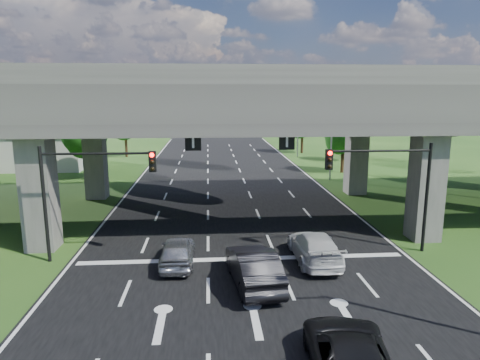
{
  "coord_description": "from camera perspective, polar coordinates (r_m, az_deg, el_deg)",
  "views": [
    {
      "loc": [
        -1.7,
        -17.58,
        8.51
      ],
      "look_at": [
        0.27,
        8.92,
        3.16
      ],
      "focal_mm": 32.0,
      "sensor_mm": 36.0,
      "label": 1
    }
  ],
  "objects": [
    {
      "name": "tree_left_far",
      "position": [
        60.73,
        -15.07,
        7.81
      ],
      "size": [
        4.8,
        4.8,
        8.32
      ],
      "color": "black",
      "rests_on": "ground"
    },
    {
      "name": "signal_left",
      "position": [
        22.79,
        -19.76,
        -0.23
      ],
      "size": [
        5.76,
        0.54,
        6.0
      ],
      "color": "black",
      "rests_on": "ground"
    },
    {
      "name": "warehouse",
      "position": [
        58.29,
        -28.92,
        3.55
      ],
      "size": [
        20.0,
        10.0,
        4.0
      ],
      "primitive_type": "cube",
      "color": "#9E9E99",
      "rests_on": "ground"
    },
    {
      "name": "overpass",
      "position": [
        29.63,
        -0.98,
        10.24
      ],
      "size": [
        80.0,
        15.0,
        10.0
      ],
      "color": "#3A3735",
      "rests_on": "ground"
    },
    {
      "name": "signal_right",
      "position": [
        23.93,
        19.28,
        0.33
      ],
      "size": [
        5.76,
        0.54,
        6.0
      ],
      "color": "black",
      "rests_on": "ground"
    },
    {
      "name": "streetlight_far",
      "position": [
        43.3,
        11.67,
        7.62
      ],
      "size": [
        3.38,
        0.25,
        10.0
      ],
      "color": "gray",
      "rests_on": "ground"
    },
    {
      "name": "car_dark",
      "position": [
        19.64,
        1.8,
        -11.49
      ],
      "size": [
        2.37,
        5.32,
        1.7
      ],
      "primitive_type": "imported",
      "rotation": [
        0.0,
        0.0,
        3.26
      ],
      "color": "black",
      "rests_on": "road"
    },
    {
      "name": "car_white",
      "position": [
        22.63,
        9.89,
        -8.77
      ],
      "size": [
        2.11,
        5.17,
        1.5
      ],
      "primitive_type": "imported",
      "rotation": [
        0.0,
        0.0,
        3.14
      ],
      "color": "silver",
      "rests_on": "road"
    },
    {
      "name": "streetlight_beyond",
      "position": [
        58.84,
        7.41,
        8.69
      ],
      "size": [
        3.38,
        0.25,
        10.0
      ],
      "color": "gray",
      "rests_on": "ground"
    },
    {
      "name": "road",
      "position": [
        28.91,
        -0.7,
        -5.71
      ],
      "size": [
        18.0,
        120.0,
        0.03
      ],
      "primitive_type": "cube",
      "color": "black",
      "rests_on": "ground"
    },
    {
      "name": "ground",
      "position": [
        19.6,
        1.18,
        -14.35
      ],
      "size": [
        160.0,
        160.0,
        0.0
      ],
      "primitive_type": "plane",
      "color": "#1F4215",
      "rests_on": "ground"
    },
    {
      "name": "car_trailing",
      "position": [
        14.22,
        14.46,
        -21.98
      ],
      "size": [
        3.14,
        5.61,
        1.48
      ],
      "primitive_type": "imported",
      "rotation": [
        0.0,
        0.0,
        3.01
      ],
      "color": "black",
      "rests_on": "road"
    },
    {
      "name": "tree_left_mid",
      "position": [
        53.97,
        -20.78,
        6.04
      ],
      "size": [
        3.91,
        3.9,
        6.76
      ],
      "color": "black",
      "rests_on": "ground"
    },
    {
      "name": "tree_right_near",
      "position": [
        48.07,
        13.71,
        6.27
      ],
      "size": [
        4.2,
        4.2,
        7.28
      ],
      "color": "black",
      "rests_on": "ground"
    },
    {
      "name": "car_silver",
      "position": [
        22.06,
        -8.32,
        -9.36
      ],
      "size": [
        1.71,
        4.2,
        1.43
      ],
      "primitive_type": "imported",
      "rotation": [
        0.0,
        0.0,
        3.14
      ],
      "color": "#A6A8AE",
      "rests_on": "road"
    },
    {
      "name": "tree_right_far",
      "position": [
        63.21,
        8.4,
        7.91
      ],
      "size": [
        4.5,
        4.5,
        7.8
      ],
      "color": "black",
      "rests_on": "ground"
    },
    {
      "name": "tree_right_mid",
      "position": [
        56.61,
        14.13,
        6.64
      ],
      "size": [
        3.91,
        3.9,
        6.76
      ],
      "color": "black",
      "rests_on": "ground"
    },
    {
      "name": "tree_left_near",
      "position": [
        45.42,
        -20.0,
        6.04
      ],
      "size": [
        4.5,
        4.5,
        7.8
      ],
      "color": "black",
      "rests_on": "ground"
    }
  ]
}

